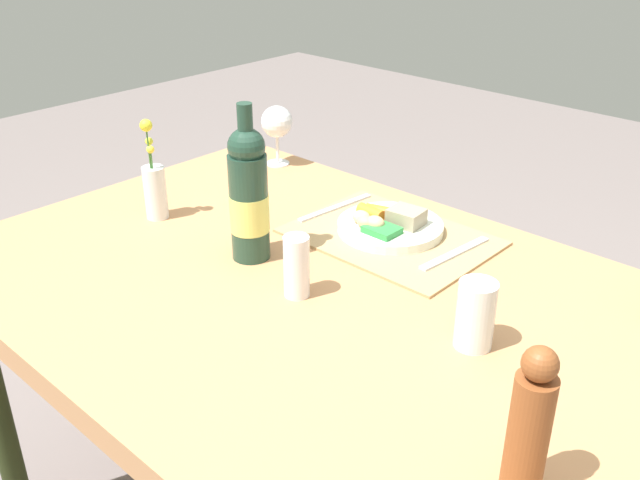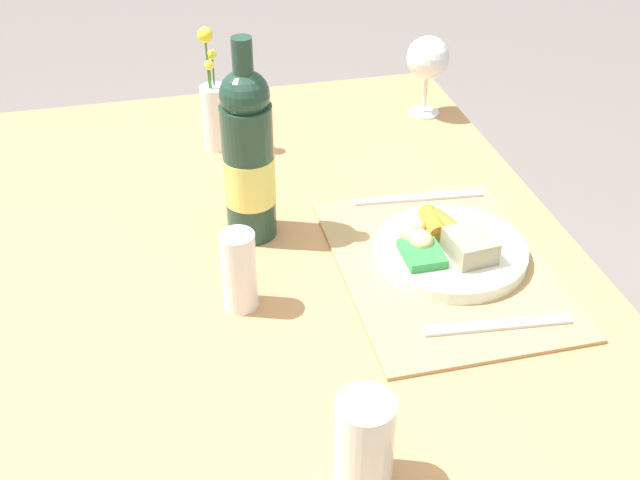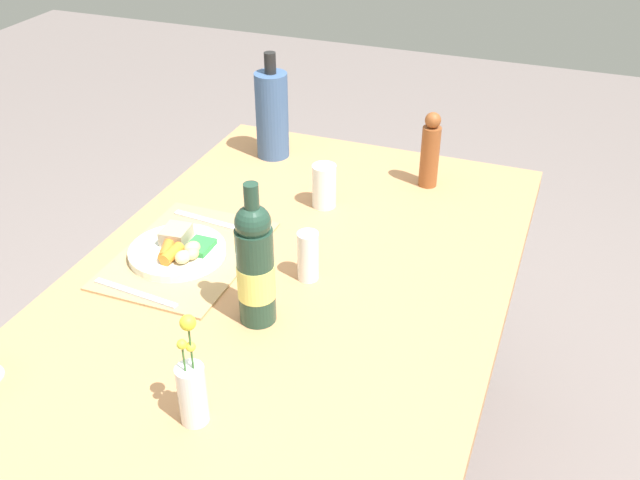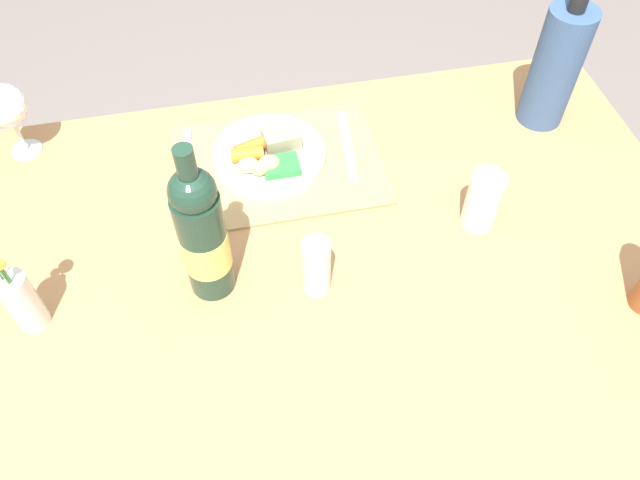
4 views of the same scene
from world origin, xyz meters
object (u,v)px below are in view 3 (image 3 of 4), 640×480
(dinner_plate, at_px, (178,250))
(fork, at_px, (209,221))
(cooler_bottle, at_px, (272,114))
(dining_table, at_px, (292,296))
(water_tumbler, at_px, (324,188))
(pepper_mill, at_px, (430,151))
(knife, at_px, (135,293))
(flower_vase, at_px, (192,389))
(salt_shaker, at_px, (308,256))
(wine_bottle, at_px, (257,266))

(dinner_plate, relative_size, fork, 1.13)
(dinner_plate, relative_size, cooler_bottle, 0.72)
(dining_table, distance_m, water_tumbler, 0.34)
(pepper_mill, distance_m, cooler_bottle, 0.48)
(dining_table, relative_size, knife, 6.65)
(dining_table, xyz_separation_m, water_tumbler, (-0.32, -0.04, 0.12))
(flower_vase, relative_size, cooler_bottle, 0.73)
(fork, xyz_separation_m, cooler_bottle, (-0.43, -0.01, 0.12))
(dining_table, height_order, salt_shaker, salt_shaker)
(wine_bottle, relative_size, pepper_mill, 1.48)
(dinner_plate, distance_m, pepper_mill, 0.74)
(flower_vase, bearing_deg, cooler_bottle, -163.41)
(cooler_bottle, bearing_deg, knife, 0.40)
(wine_bottle, bearing_deg, fork, -137.01)
(dining_table, bearing_deg, pepper_mill, 160.17)
(dinner_plate, distance_m, water_tumbler, 0.43)
(dining_table, distance_m, cooler_bottle, 0.65)
(fork, distance_m, salt_shaker, 0.35)
(pepper_mill, xyz_separation_m, cooler_bottle, (-0.02, -0.48, 0.03))
(pepper_mill, bearing_deg, cooler_bottle, -92.48)
(fork, height_order, cooler_bottle, cooler_bottle)
(salt_shaker, xyz_separation_m, flower_vase, (0.47, -0.03, 0.01))
(wine_bottle, xyz_separation_m, salt_shaker, (-0.17, 0.04, -0.07))
(wine_bottle, height_order, flower_vase, wine_bottle)
(knife, relative_size, flower_vase, 0.94)
(dining_table, distance_m, pepper_mill, 0.59)
(dining_table, xyz_separation_m, knife, (0.21, -0.28, 0.08))
(salt_shaker, xyz_separation_m, pepper_mill, (-0.54, 0.15, 0.04))
(dinner_plate, bearing_deg, fork, -176.65)
(dining_table, height_order, wine_bottle, wine_bottle)
(knife, distance_m, water_tumbler, 0.58)
(pepper_mill, bearing_deg, dining_table, -19.83)
(knife, relative_size, pepper_mill, 1.01)
(wine_bottle, xyz_separation_m, water_tumbler, (-0.50, -0.04, -0.08))
(dinner_plate, distance_m, fork, 0.16)
(wine_bottle, bearing_deg, dining_table, -179.07)
(salt_shaker, bearing_deg, dining_table, -100.46)
(cooler_bottle, bearing_deg, fork, 1.18)
(fork, bearing_deg, water_tumbler, 134.11)
(fork, bearing_deg, cooler_bottle, -173.28)
(knife, xyz_separation_m, salt_shaker, (-0.20, 0.33, 0.05))
(knife, bearing_deg, flower_vase, 53.36)
(water_tumbler, xyz_separation_m, pepper_mill, (-0.21, 0.23, 0.05))
(salt_shaker, height_order, cooler_bottle, cooler_bottle)
(pepper_mill, bearing_deg, water_tumbler, -47.18)
(wine_bottle, relative_size, cooler_bottle, 1.01)
(dining_table, bearing_deg, flower_vase, 2.03)
(salt_shaker, xyz_separation_m, water_tumbler, (-0.32, -0.08, -0.01))
(dining_table, bearing_deg, dinner_plate, -81.29)
(cooler_bottle, bearing_deg, water_tumbler, 47.05)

